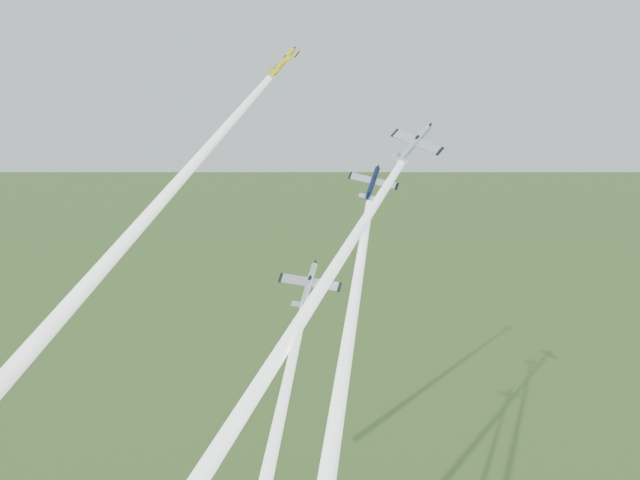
{
  "coord_description": "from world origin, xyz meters",
  "views": [
    {
      "loc": [
        59.78,
        -87.76,
        112.18
      ],
      "look_at": [
        0.0,
        -6.0,
        92.0
      ],
      "focal_mm": 45.0,
      "sensor_mm": 36.0,
      "label": 1
    }
  ],
  "objects": [
    {
      "name": "plane_yellow",
      "position": [
        -14.48,
        4.91,
        114.88
      ],
      "size": [
        7.3,
        7.92,
        6.83
      ],
      "primitive_type": null,
      "rotation": [
        0.77,
        -0.23,
        -0.39
      ],
      "color": "yellow"
    },
    {
      "name": "smoke_trail_yellow",
      "position": [
        -23.59,
        -17.56,
        91.3
      ],
      "size": [
        19.85,
        43.57,
        44.71
      ],
      "primitive_type": null,
      "rotation": [
        -0.8,
        0.0,
        -0.39
      ],
      "color": "white"
    },
    {
      "name": "plane_navy",
      "position": [
        3.39,
        1.1,
        98.94
      ],
      "size": [
        7.48,
        7.98,
        6.64
      ],
      "primitive_type": null,
      "rotation": [
        0.77,
        0.21,
        0.41
      ],
      "color": "#0D183D"
    },
    {
      "name": "smoke_trail_navy",
      "position": [
        13.49,
        -22.06,
        74.38
      ],
      "size": [
        21.74,
        45.04,
        46.69
      ],
      "primitive_type": null,
      "rotation": [
        -0.8,
        0.0,
        0.41
      ],
      "color": "white"
    },
    {
      "name": "plane_silver_right",
      "position": [
        7.88,
        3.89,
        104.08
      ],
      "size": [
        10.28,
        7.75,
        8.44
      ],
      "primitive_type": null,
      "rotation": [
        0.77,
        0.26,
        -0.17
      ],
      "color": "silver"
    },
    {
      "name": "smoke_trail_silver_right",
      "position": [
        3.43,
        -22.36,
        78.2
      ],
      "size": [
        11.26,
        50.39,
        49.34
      ],
      "primitive_type": null,
      "rotation": [
        -0.8,
        0.0,
        -0.17
      ],
      "color": "white"
    },
    {
      "name": "plane_silver_low",
      "position": [
        3.2,
        -12.73,
        87.86
      ],
      "size": [
        9.17,
        8.97,
        6.97
      ],
      "primitive_type": null,
      "rotation": [
        0.77,
        0.09,
        0.38
      ],
      "color": "#A8AEB6"
    }
  ]
}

